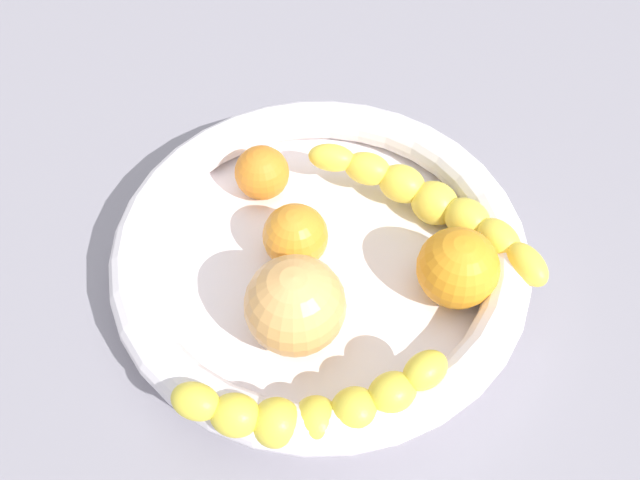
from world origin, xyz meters
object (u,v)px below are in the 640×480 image
at_px(fruit_bowl, 320,254).
at_px(banana_draped_left, 315,409).
at_px(banana_draped_right, 431,203).
at_px(orange_front, 295,237).
at_px(orange_mid_right, 458,266).
at_px(peach_blush, 299,306).
at_px(orange_mid_left, 262,173).

height_order(fruit_bowl, banana_draped_left, banana_draped_left).
height_order(banana_draped_right, orange_front, orange_front).
bearing_deg(banana_draped_left, orange_front, -158.01).
bearing_deg(banana_draped_left, banana_draped_right, 167.32).
xyz_separation_m(banana_draped_left, orange_mid_right, (-0.14, 0.08, 0.00)).
bearing_deg(banana_draped_left, orange_mid_right, 151.29).
xyz_separation_m(fruit_bowl, peach_blush, (0.07, 0.00, 0.03)).
bearing_deg(orange_front, orange_mid_left, -141.78).
xyz_separation_m(orange_front, orange_mid_left, (-0.06, -0.05, -0.00)).
bearing_deg(orange_mid_left, orange_front, 38.22).
bearing_deg(peach_blush, orange_mid_right, 123.11).
bearing_deg(orange_mid_right, peach_blush, -56.89).
height_order(banana_draped_left, peach_blush, peach_blush).
bearing_deg(orange_mid_right, banana_draped_left, -28.71).
bearing_deg(peach_blush, banana_draped_right, 150.03).
distance_m(fruit_bowl, peach_blush, 0.08).
bearing_deg(banana_draped_right, peach_blush, -29.97).
bearing_deg(fruit_bowl, banana_draped_left, 13.98).
relative_size(orange_mid_left, peach_blush, 0.64).
relative_size(orange_mid_right, peach_blush, 0.85).
distance_m(fruit_bowl, banana_draped_left, 0.15).
relative_size(fruit_bowl, banana_draped_right, 1.55).
xyz_separation_m(orange_front, peach_blush, (0.07, 0.02, 0.01)).
height_order(fruit_bowl, peach_blush, peach_blush).
relative_size(orange_mid_left, orange_mid_right, 0.76).
bearing_deg(fruit_bowl, orange_mid_left, -131.10).
relative_size(banana_draped_left, banana_draped_right, 0.83).
distance_m(banana_draped_left, orange_mid_left, 0.23).
bearing_deg(fruit_bowl, peach_blush, 2.42).
bearing_deg(banana_draped_right, orange_front, -56.68).
xyz_separation_m(banana_draped_right, peach_blush, (0.14, -0.08, 0.01)).
xyz_separation_m(fruit_bowl, orange_mid_left, (-0.06, -0.07, 0.02)).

